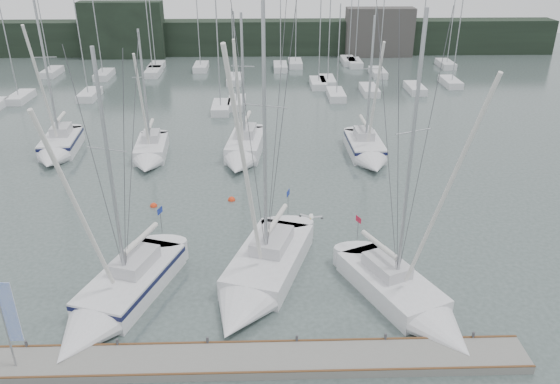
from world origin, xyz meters
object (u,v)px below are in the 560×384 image
(buoy_c, at_px, (154,206))
(sailboat_mid_b, at_px, (150,155))
(buoy_a, at_px, (232,200))
(dock_banner, at_px, (8,317))
(sailboat_mid_a, at_px, (58,148))
(sailboat_near_left, at_px, (113,302))
(sailboat_mid_d, at_px, (368,152))
(sailboat_mid_c, at_px, (243,152))
(sailboat_near_right, at_px, (414,305))
(sailboat_near_center, at_px, (256,283))

(buoy_c, bearing_deg, sailboat_mid_b, 101.90)
(buoy_a, relative_size, dock_banner, 0.12)
(sailboat_mid_a, relative_size, buoy_c, 27.34)
(sailboat_near_left, distance_m, buoy_a, 13.38)
(sailboat_near_left, distance_m, dock_banner, 5.51)
(sailboat_mid_b, distance_m, buoy_a, 10.31)
(sailboat_mid_b, height_order, sailboat_mid_d, sailboat_mid_d)
(sailboat_mid_c, distance_m, buoy_c, 10.25)
(sailboat_near_left, distance_m, sailboat_mid_b, 19.90)
(sailboat_near_right, bearing_deg, dock_banner, 166.93)
(sailboat_near_center, distance_m, sailboat_mid_d, 20.31)
(sailboat_near_center, distance_m, sailboat_near_right, 8.00)
(sailboat_mid_b, relative_size, buoy_a, 21.68)
(sailboat_mid_a, bearing_deg, sailboat_mid_d, -8.30)
(dock_banner, bearing_deg, buoy_a, 65.51)
(sailboat_near_left, height_order, sailboat_mid_c, sailboat_near_left)
(sailboat_near_right, xyz_separation_m, sailboat_mid_b, (-16.62, 20.39, 0.02))
(sailboat_mid_c, distance_m, sailboat_mid_d, 10.29)
(sailboat_near_center, height_order, sailboat_mid_c, sailboat_near_center)
(sailboat_mid_a, distance_m, sailboat_mid_d, 25.84)
(sailboat_near_left, xyz_separation_m, dock_banner, (-2.88, -4.06, 2.37))
(sailboat_near_left, bearing_deg, sailboat_mid_d, 69.50)
(buoy_c, bearing_deg, sailboat_mid_d, 26.59)
(sailboat_mid_b, bearing_deg, sailboat_mid_c, -3.22)
(buoy_c, xyz_separation_m, dock_banner, (-2.78, -15.58, 2.96))
(sailboat_mid_d, bearing_deg, sailboat_mid_a, 175.26)
(sailboat_near_center, xyz_separation_m, buoy_a, (-1.83, 10.88, -0.57))
(sailboat_mid_c, xyz_separation_m, dock_banner, (-8.65, -23.96, 2.33))
(sailboat_mid_c, bearing_deg, buoy_a, -87.62)
(dock_banner, bearing_deg, sailboat_mid_b, 89.32)
(sailboat_near_center, height_order, sailboat_mid_a, sailboat_near_center)
(sailboat_near_center, xyz_separation_m, sailboat_near_right, (7.74, -2.01, -0.04))
(sailboat_mid_d, xyz_separation_m, buoy_c, (-16.17, -8.09, -0.61))
(sailboat_near_center, height_order, buoy_c, sailboat_near_center)
(sailboat_near_center, relative_size, sailboat_mid_d, 1.33)
(sailboat_mid_a, height_order, dock_banner, sailboat_mid_a)
(sailboat_mid_d, bearing_deg, sailboat_mid_c, 177.07)
(sailboat_mid_b, bearing_deg, sailboat_near_left, -88.60)
(sailboat_near_right, relative_size, buoy_a, 29.61)
(sailboat_mid_a, relative_size, dock_banner, 3.09)
(sailboat_mid_a, xyz_separation_m, sailboat_mid_b, (7.88, -1.34, -0.11))
(sailboat_near_left, height_order, sailboat_near_right, sailboat_near_right)
(sailboat_near_left, height_order, dock_banner, sailboat_near_left)
(dock_banner, bearing_deg, sailboat_mid_a, 107.00)
(sailboat_near_left, xyz_separation_m, sailboat_mid_a, (-9.74, 21.16, 0.07))
(sailboat_near_right, distance_m, dock_banner, 18.16)
(sailboat_mid_a, bearing_deg, buoy_c, -49.89)
(sailboat_near_left, bearing_deg, sailboat_mid_a, 133.51)
(sailboat_mid_a, distance_m, dock_banner, 26.23)
(sailboat_near_center, height_order, sailboat_mid_b, sailboat_near_center)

